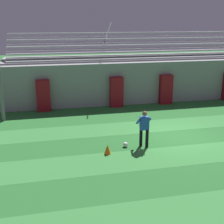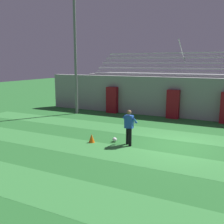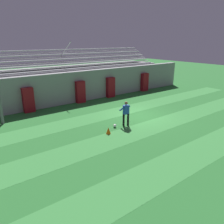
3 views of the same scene
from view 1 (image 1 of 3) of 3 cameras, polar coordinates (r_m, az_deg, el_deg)
name	(u,v)px [view 1 (image 1 of 3)]	position (r m, az deg, el deg)	size (l,w,h in m)	color
ground_plane	(179,136)	(15.73, 12.07, -4.32)	(80.00, 80.00, 0.00)	#286B2D
turf_stripe_mid	(199,153)	(13.97, 15.71, -7.29)	(28.00, 1.93, 0.01)	#38843D
turf_stripe_far	(165,125)	(17.22, 9.69, -2.34)	(28.00, 1.93, 0.01)	#38843D
back_wall	(139,83)	(21.19, 5.00, 5.31)	(24.00, 0.60, 2.80)	gray
padding_pillar_gate_left	(116,92)	(20.30, 0.83, 3.68)	(0.84, 0.44, 1.97)	maroon
padding_pillar_gate_right	(166,90)	(21.35, 9.82, 4.08)	(0.84, 0.44, 1.97)	maroon
padding_pillar_far_left	(43,96)	(19.76, -12.46, 2.92)	(0.84, 0.44, 1.97)	maroon
bleacher_stand	(130,76)	(23.37, 3.26, 6.66)	(18.00, 4.05, 5.43)	gray
goalkeeper	(144,127)	(13.89, 5.90, -2.66)	(0.57, 0.57, 1.67)	black
soccer_ball	(125,145)	(14.09, 2.46, -5.97)	(0.22, 0.22, 0.22)	white
traffic_cone	(107,149)	(13.32, -0.83, -6.86)	(0.30, 0.30, 0.42)	orange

